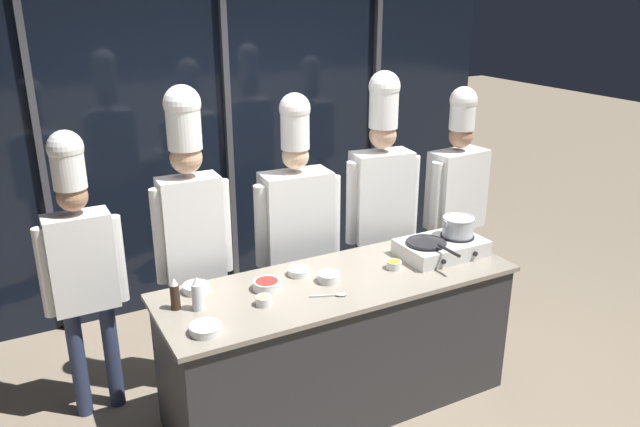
# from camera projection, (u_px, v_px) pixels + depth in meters

# --- Properties ---
(ground_plane) EXTENTS (24.00, 24.00, 0.00)m
(ground_plane) POSITION_uv_depth(u_px,v_px,m) (338.00, 403.00, 4.09)
(ground_plane) COLOR #7F705B
(window_wall_back) EXTENTS (5.07, 0.09, 2.70)m
(window_wall_back) POSITION_uv_depth(u_px,v_px,m) (227.00, 142.00, 5.19)
(window_wall_back) COLOR black
(window_wall_back) RESTS_ON ground_plane
(demo_counter) EXTENTS (2.22, 0.76, 0.89)m
(demo_counter) POSITION_uv_depth(u_px,v_px,m) (339.00, 343.00, 3.94)
(demo_counter) COLOR #2D2D30
(demo_counter) RESTS_ON ground_plane
(portable_stove) EXTENTS (0.56, 0.37, 0.11)m
(portable_stove) POSITION_uv_depth(u_px,v_px,m) (441.00, 247.00, 4.12)
(portable_stove) COLOR silver
(portable_stove) RESTS_ON demo_counter
(frying_pan) EXTENTS (0.27, 0.46, 0.04)m
(frying_pan) POSITION_uv_depth(u_px,v_px,m) (427.00, 240.00, 4.04)
(frying_pan) COLOR #232326
(frying_pan) RESTS_ON portable_stove
(stock_pot) EXTENTS (0.24, 0.21, 0.13)m
(stock_pot) POSITION_uv_depth(u_px,v_px,m) (458.00, 226.00, 4.14)
(stock_pot) COLOR #B7BABF
(stock_pot) RESTS_ON portable_stove
(squeeze_bottle_clear) EXTENTS (0.07, 0.07, 0.20)m
(squeeze_bottle_clear) POSITION_uv_depth(u_px,v_px,m) (198.00, 294.00, 3.41)
(squeeze_bottle_clear) COLOR white
(squeeze_bottle_clear) RESTS_ON demo_counter
(squeeze_bottle_soy) EXTENTS (0.05, 0.05, 0.19)m
(squeeze_bottle_soy) POSITION_uv_depth(u_px,v_px,m) (175.00, 294.00, 3.41)
(squeeze_bottle_soy) COLOR #332319
(squeeze_bottle_soy) RESTS_ON demo_counter
(prep_bowl_mushrooms) EXTENTS (0.09, 0.09, 0.05)m
(prep_bowl_mushrooms) POSITION_uv_depth(u_px,v_px,m) (264.00, 300.00, 3.48)
(prep_bowl_mushrooms) COLOR white
(prep_bowl_mushrooms) RESTS_ON demo_counter
(prep_bowl_bell_pepper) EXTENTS (0.17, 0.17, 0.06)m
(prep_bowl_bell_pepper) POSITION_uv_depth(u_px,v_px,m) (267.00, 284.00, 3.66)
(prep_bowl_bell_pepper) COLOR white
(prep_bowl_bell_pepper) RESTS_ON demo_counter
(prep_bowl_onion) EXTENTS (0.16, 0.16, 0.05)m
(prep_bowl_onion) POSITION_uv_depth(u_px,v_px,m) (196.00, 287.00, 3.63)
(prep_bowl_onion) COLOR white
(prep_bowl_onion) RESTS_ON demo_counter
(prep_bowl_rice) EXTENTS (0.14, 0.14, 0.04)m
(prep_bowl_rice) POSITION_uv_depth(u_px,v_px,m) (299.00, 271.00, 3.84)
(prep_bowl_rice) COLOR white
(prep_bowl_rice) RESTS_ON demo_counter
(prep_bowl_noodles) EXTENTS (0.13, 0.13, 0.06)m
(prep_bowl_noodles) POSITION_uv_depth(u_px,v_px,m) (329.00, 277.00, 3.75)
(prep_bowl_noodles) COLOR white
(prep_bowl_noodles) RESTS_ON demo_counter
(prep_bowl_carrots) EXTENTS (0.10, 0.10, 0.05)m
(prep_bowl_carrots) POSITION_uv_depth(u_px,v_px,m) (394.00, 264.00, 3.93)
(prep_bowl_carrots) COLOR white
(prep_bowl_carrots) RESTS_ON demo_counter
(prep_bowl_chicken) EXTENTS (0.17, 0.17, 0.05)m
(prep_bowl_chicken) POSITION_uv_depth(u_px,v_px,m) (205.00, 328.00, 3.20)
(prep_bowl_chicken) COLOR white
(prep_bowl_chicken) RESTS_ON demo_counter
(serving_spoon_slotted) EXTENTS (0.21, 0.10, 0.02)m
(serving_spoon_slotted) POSITION_uv_depth(u_px,v_px,m) (335.00, 295.00, 3.59)
(serving_spoon_slotted) COLOR #B2B5BA
(serving_spoon_slotted) RESTS_ON demo_counter
(chef_head) EXTENTS (0.49, 0.20, 1.83)m
(chef_head) POSITION_uv_depth(u_px,v_px,m) (81.00, 256.00, 3.67)
(chef_head) COLOR #2D3856
(chef_head) RESTS_ON ground_plane
(chef_sous) EXTENTS (0.49, 0.22, 2.04)m
(chef_sous) POSITION_uv_depth(u_px,v_px,m) (191.00, 217.00, 3.86)
(chef_sous) COLOR #4C4C51
(chef_sous) RESTS_ON ground_plane
(chef_line) EXTENTS (0.63, 0.28, 1.93)m
(chef_line) POSITION_uv_depth(u_px,v_px,m) (296.00, 217.00, 4.32)
(chef_line) COLOR #2D3856
(chef_line) RESTS_ON ground_plane
(chef_pastry) EXTENTS (0.56, 0.28, 2.04)m
(chef_pastry) POSITION_uv_depth(u_px,v_px,m) (381.00, 192.00, 4.52)
(chef_pastry) COLOR #2D3856
(chef_pastry) RESTS_ON ground_plane
(chef_apprentice) EXTENTS (0.59, 0.27, 1.88)m
(chef_apprentice) POSITION_uv_depth(u_px,v_px,m) (457.00, 191.00, 4.87)
(chef_apprentice) COLOR #232326
(chef_apprentice) RESTS_ON ground_plane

